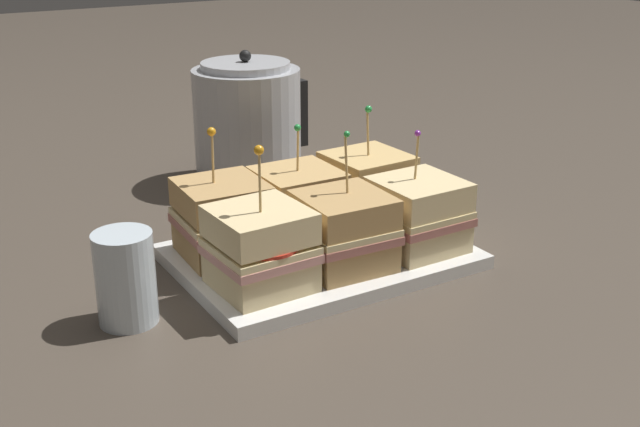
{
  "coord_description": "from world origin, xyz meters",
  "views": [
    {
      "loc": [
        -0.51,
        -0.84,
        0.45
      ],
      "look_at": [
        0.0,
        0.0,
        0.07
      ],
      "focal_mm": 45.0,
      "sensor_mm": 36.0,
      "label": 1
    }
  ],
  "objects": [
    {
      "name": "serving_platter",
      "position": [
        0.0,
        0.0,
        0.01
      ],
      "size": [
        0.38,
        0.27,
        0.02
      ],
      "color": "white",
      "rests_on": "ground_plane"
    },
    {
      "name": "sandwich_back_center",
      "position": [
        -0.0,
        0.06,
        0.07
      ],
      "size": [
        0.11,
        0.11,
        0.16
      ],
      "color": "tan",
      "rests_on": "serving_platter"
    },
    {
      "name": "sandwich_back_left",
      "position": [
        -0.12,
        0.06,
        0.07
      ],
      "size": [
        0.12,
        0.12,
        0.17
      ],
      "color": "tan",
      "rests_on": "serving_platter"
    },
    {
      "name": "sandwich_front_right",
      "position": [
        0.12,
        -0.06,
        0.07
      ],
      "size": [
        0.11,
        0.11,
        0.16
      ],
      "color": "beige",
      "rests_on": "serving_platter"
    },
    {
      "name": "ground_plane",
      "position": [
        0.0,
        0.0,
        0.0
      ],
      "size": [
        6.0,
        6.0,
        0.0
      ],
      "primitive_type": "plane",
      "color": "#4C4238"
    },
    {
      "name": "sandwich_back_right",
      "position": [
        0.12,
        0.06,
        0.07
      ],
      "size": [
        0.12,
        0.12,
        0.17
      ],
      "color": "tan",
      "rests_on": "serving_platter"
    },
    {
      "name": "sandwich_front_center",
      "position": [
        0.0,
        -0.06,
        0.07
      ],
      "size": [
        0.12,
        0.12,
        0.18
      ],
      "color": "tan",
      "rests_on": "serving_platter"
    },
    {
      "name": "kettle_steel",
      "position": [
        0.07,
        0.36,
        0.1
      ],
      "size": [
        0.2,
        0.18,
        0.23
      ],
      "color": "#B7BABF",
      "rests_on": "ground_plane"
    },
    {
      "name": "sandwich_front_left",
      "position": [
        -0.12,
        -0.06,
        0.07
      ],
      "size": [
        0.12,
        0.12,
        0.18
      ],
      "color": "beige",
      "rests_on": "serving_platter"
    },
    {
      "name": "drinking_glass",
      "position": [
        -0.27,
        -0.03,
        0.06
      ],
      "size": [
        0.07,
        0.07,
        0.11
      ],
      "color": "silver",
      "rests_on": "ground_plane"
    }
  ]
}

